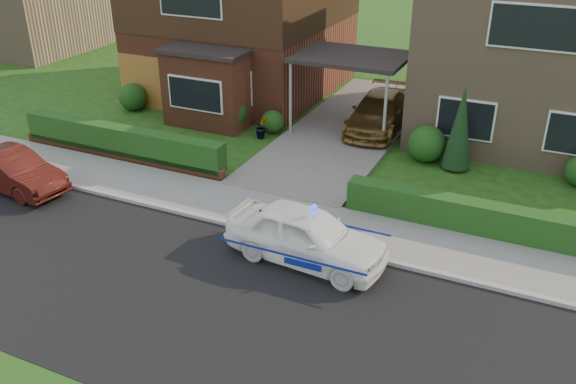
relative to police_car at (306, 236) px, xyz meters
The scene contains 22 objects.
ground 3.20m from the police_car, 129.82° to the right, with size 120.00×120.00×0.00m, color #184412.
road 3.20m from the police_car, 129.82° to the right, with size 60.00×6.00×0.02m, color black.
kerb 2.19m from the police_car, 162.00° to the left, with size 60.00×0.16×0.12m, color #9E9993.
sidewalk 2.70m from the police_car, 139.65° to the left, with size 60.00×2.00×0.10m, color slate.
driveway 8.85m from the police_car, 103.10° to the left, with size 3.80×12.00×0.12m, color #666059.
house_right 12.56m from the police_car, 71.86° to the left, with size 7.50×8.06×7.25m.
carport_link 9.01m from the police_car, 103.17° to the left, with size 3.80×3.00×2.77m.
garage_door 12.74m from the police_car, 143.59° to the left, with size 2.20×0.10×2.10m, color #8E5A1F.
dwarf_wall 8.34m from the police_car, 159.61° to the left, with size 7.70×0.25×0.36m, color brown.
hedge_left 8.40m from the police_car, 158.64° to the left, with size 7.50×0.55×0.90m, color #1C3D13.
hedge_right 4.86m from the police_car, 37.83° to the left, with size 7.50×0.55×0.80m, color #1C3D13.
shrub_left_far 12.68m from the police_car, 145.94° to the left, with size 1.08×1.08×1.08m, color #1C3D13.
shrub_left_mid 9.14m from the police_car, 131.01° to the left, with size 1.32×1.32×1.32m, color #1C3D13.
shrub_left_near 8.44m from the police_car, 121.43° to the left, with size 0.84×0.84×0.84m, color #1C3D13.
shrub_right_near 7.10m from the police_car, 80.28° to the left, with size 1.20×1.20×1.20m, color #1C3D13.
conifer_a 7.17m from the police_car, 72.08° to the left, with size 0.90×0.90×2.60m, color black.
police_car is the anchor object (origin of this frame).
driveway_car 8.96m from the police_car, 96.42° to the left, with size 1.74×4.29×1.24m, color brown.
street_car 9.23m from the police_car, behind, with size 3.53×1.23×1.16m, color #40110D.
potted_plant_a 7.07m from the police_car, 149.36° to the left, with size 0.35×0.24×0.67m, color gray.
potted_plant_b 7.94m from the police_car, 124.55° to the left, with size 0.46×0.37×0.83m, color gray.
potted_plant_c 9.44m from the police_car, 135.62° to the left, with size 0.43×0.43×0.76m, color gray.
Camera 1 is at (6.76, -8.91, 8.01)m, focal length 38.00 mm.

